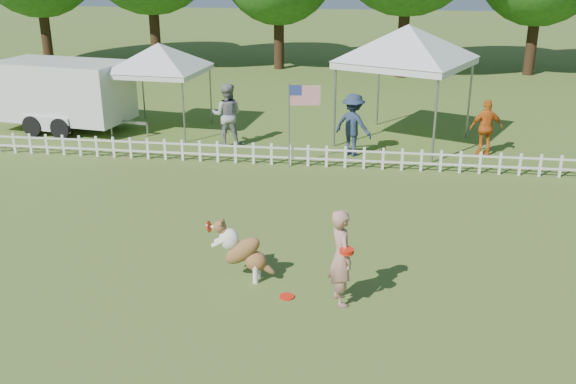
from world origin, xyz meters
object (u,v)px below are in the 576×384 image
at_px(handler, 341,257).
at_px(canopy_tent_left, 161,88).
at_px(frisbee_on_turf, 287,297).
at_px(cargo_trailer, 64,95).
at_px(dog, 243,251).
at_px(spectator_b, 353,125).
at_px(flag_pole, 289,126).
at_px(spectator_a, 227,115).
at_px(spectator_c, 486,128).
at_px(canopy_tent_right, 405,86).

bearing_deg(handler, canopy_tent_left, 9.77).
bearing_deg(frisbee_on_turf, cargo_trailer, 131.47).
distance_m(dog, cargo_trailer, 12.20).
bearing_deg(frisbee_on_turf, spectator_b, 85.43).
bearing_deg(flag_pole, cargo_trailer, 150.42).
relative_size(frisbee_on_turf, flag_pole, 0.11).
bearing_deg(spectator_b, spectator_a, 21.34).
relative_size(handler, cargo_trailer, 0.32).
height_order(frisbee_on_turf, spectator_c, spectator_c).
bearing_deg(dog, spectator_c, 59.92).
distance_m(flag_pole, spectator_b, 2.12).
height_order(dog, spectator_c, spectator_c).
height_order(dog, spectator_a, spectator_a).
xyz_separation_m(canopy_tent_right, cargo_trailer, (-10.78, -0.06, -0.58)).
height_order(handler, spectator_b, spectator_b).
distance_m(frisbee_on_turf, spectator_c, 9.90).
relative_size(canopy_tent_right, spectator_b, 1.94).
bearing_deg(frisbee_on_turf, spectator_a, 109.33).
xyz_separation_m(frisbee_on_turf, spectator_c, (4.38, 8.84, 0.79)).
xyz_separation_m(frisbee_on_turf, canopy_tent_right, (2.09, 9.89, 1.70)).
xyz_separation_m(canopy_tent_right, spectator_a, (-5.17, -1.12, -0.78)).
distance_m(frisbee_on_turf, spectator_a, 9.34).
distance_m(cargo_trailer, spectator_a, 5.72).
distance_m(spectator_a, spectator_c, 7.46).
bearing_deg(frisbee_on_turf, handler, -1.83).
bearing_deg(handler, spectator_a, 1.78).
height_order(canopy_tent_left, spectator_c, canopy_tent_left).
height_order(dog, canopy_tent_left, canopy_tent_left).
distance_m(spectator_b, spectator_c, 3.76).
distance_m(handler, cargo_trailer, 13.76).
relative_size(frisbee_on_turf, canopy_tent_right, 0.07).
relative_size(handler, frisbee_on_turf, 6.51).
xyz_separation_m(cargo_trailer, flag_pole, (7.73, -2.88, 0.00)).
distance_m(handler, spectator_b, 8.33).
relative_size(flag_pole, spectator_a, 1.22).
height_order(frisbee_on_turf, canopy_tent_right, canopy_tent_right).
relative_size(handler, canopy_tent_left, 0.60).
height_order(frisbee_on_turf, spectator_b, spectator_b).
distance_m(handler, spectator_a, 9.65).
bearing_deg(spectator_c, spectator_a, -9.62).
xyz_separation_m(spectator_a, spectator_c, (7.46, 0.07, -0.13)).
distance_m(spectator_a, spectator_b, 3.77).
relative_size(frisbee_on_turf, cargo_trailer, 0.05).
distance_m(handler, canopy_tent_right, 10.03).
bearing_deg(handler, spectator_c, -43.97).
bearing_deg(canopy_tent_right, handler, -73.27).
xyz_separation_m(canopy_tent_right, spectator_c, (2.29, -1.05, -0.91)).
height_order(frisbee_on_turf, spectator_a, spectator_a).
bearing_deg(canopy_tent_left, handler, -53.11).
distance_m(flag_pole, spectator_c, 5.68).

